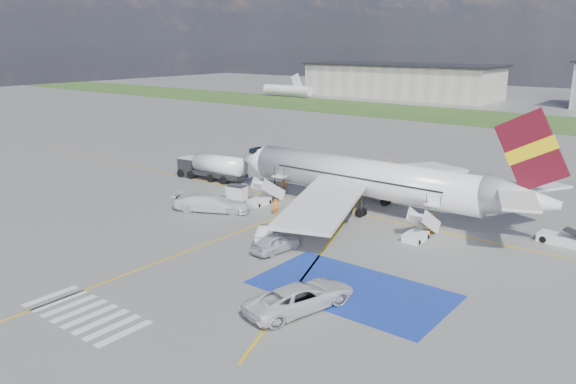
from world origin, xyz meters
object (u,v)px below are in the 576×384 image
object	(u,v)px
van_white_a	(301,293)
fuel_tanker	(212,169)
airliner	(375,179)
car_silver_b	(269,232)
gpu_cart	(237,194)
belt_loader	(568,241)
car_silver_a	(276,243)
van_white_b	(212,200)

from	to	relation	value
van_white_a	fuel_tanker	bearing A→B (deg)	-20.95
airliner	car_silver_b	bearing A→B (deg)	-102.48
airliner	gpu_cart	bearing A→B (deg)	-156.18
fuel_tanker	gpu_cart	size ratio (longest dim) A/B	4.36
gpu_cart	car_silver_b	world-z (taller)	gpu_cart
fuel_tanker	belt_loader	world-z (taller)	fuel_tanker
gpu_cart	fuel_tanker	bearing A→B (deg)	143.16
fuel_tanker	car_silver_a	distance (m)	27.07
airliner	car_silver_b	size ratio (longest dim) A/B	8.56
belt_loader	car_silver_b	xyz separation A→B (m)	(-21.56, -14.93, 0.32)
airliner	gpu_cart	xyz separation A→B (m)	(-13.93, -6.15, -2.59)
car_silver_a	van_white_a	world-z (taller)	van_white_a
fuel_tanker	van_white_a	distance (m)	37.70
car_silver_a	car_silver_b	distance (m)	3.10
airliner	belt_loader	world-z (taller)	airliner
car_silver_b	van_white_b	distance (m)	10.69
car_silver_b	van_white_b	world-z (taller)	van_white_b
car_silver_a	van_white_a	distance (m)	10.73
airliner	fuel_tanker	xyz separation A→B (m)	(-23.24, -0.75, -1.99)
fuel_tanker	gpu_cart	xyz separation A→B (m)	(9.31, -5.40, -0.60)
airliner	van_white_a	distance (m)	23.99
car_silver_a	van_white_b	xyz separation A→B (m)	(-12.69, 4.91, 0.40)
airliner	fuel_tanker	size ratio (longest dim) A/B	3.69
gpu_cart	van_white_a	world-z (taller)	van_white_a
car_silver_a	van_white_a	bearing A→B (deg)	144.50
fuel_tanker	car_silver_a	size ratio (longest dim) A/B	2.14
belt_loader	gpu_cart	bearing A→B (deg)	-162.02
belt_loader	van_white_a	distance (m)	26.47
airliner	belt_loader	bearing A→B (deg)	3.99
car_silver_a	airliner	bearing A→B (deg)	-85.77
fuel_tanker	belt_loader	bearing A→B (deg)	-2.19
belt_loader	van_white_a	xyz separation A→B (m)	(-11.14, -24.01, 0.76)
gpu_cart	car_silver_a	bearing A→B (deg)	-41.93
car_silver_a	van_white_a	size ratio (longest dim) A/B	0.76
airliner	gpu_cart	size ratio (longest dim) A/B	16.08
fuel_tanker	car_silver_b	distance (m)	23.99
car_silver_a	van_white_a	xyz separation A→B (m)	(7.99, -7.16, 0.35)
car_silver_b	van_white_a	bearing A→B (deg)	112.97
fuel_tanker	belt_loader	distance (m)	41.85
fuel_tanker	gpu_cart	distance (m)	10.78
van_white_a	van_white_b	xyz separation A→B (m)	(-20.68, 12.07, 0.05)
fuel_tanker	belt_loader	size ratio (longest dim) A/B	1.89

